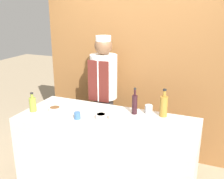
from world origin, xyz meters
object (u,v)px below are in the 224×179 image
at_px(cutting_board, 158,127).
at_px(cup_blue, 77,115).
at_px(sauce_bowl_purple, 115,117).
at_px(bottle_wine, 135,104).
at_px(chef_center, 104,95).
at_px(bottle_oil, 33,104).
at_px(bottle_vinegar, 164,106).
at_px(sauce_bowl_brown, 55,109).
at_px(cup_steel, 149,109).
at_px(sauce_bowl_red, 101,116).

distance_m(cutting_board, cup_blue, 0.86).
distance_m(sauce_bowl_purple, cup_blue, 0.40).
relative_size(cutting_board, cup_blue, 5.08).
bearing_deg(bottle_wine, sauce_bowl_purple, -123.64).
xyz_separation_m(sauce_bowl_purple, chef_center, (-0.41, 0.64, -0.01)).
bearing_deg(bottle_oil, bottle_wine, 18.75).
height_order(cutting_board, bottle_wine, bottle_wine).
distance_m(bottle_wine, chef_center, 0.71).
relative_size(bottle_vinegar, chef_center, 0.18).
relative_size(sauce_bowl_brown, chef_center, 0.08).
distance_m(bottle_oil, bottle_vinegar, 1.47).
bearing_deg(chef_center, cup_steel, -26.05).
distance_m(cup_steel, chef_center, 0.79).
xyz_separation_m(sauce_bowl_purple, sauce_bowl_brown, (-0.72, -0.06, 0.00)).
distance_m(sauce_bowl_red, sauce_bowl_purple, 0.15).
xyz_separation_m(sauce_bowl_purple, cup_steel, (0.29, 0.29, 0.02)).
xyz_separation_m(cutting_board, bottle_oil, (-1.42, -0.12, 0.08)).
distance_m(bottle_vinegar, chef_center, 0.95).
xyz_separation_m(bottle_vinegar, cup_steel, (-0.17, 0.02, -0.07)).
bearing_deg(sauce_bowl_brown, sauce_bowl_purple, 4.60).
bearing_deg(cutting_board, sauce_bowl_purple, 176.27).
xyz_separation_m(sauce_bowl_red, cup_steel, (0.43, 0.34, 0.02)).
xyz_separation_m(sauce_bowl_purple, bottle_oil, (-0.95, -0.15, 0.06)).
bearing_deg(bottle_vinegar, sauce_bowl_red, -151.20).
relative_size(cutting_board, bottle_oil, 1.73).
bearing_deg(bottle_vinegar, sauce_bowl_brown, -164.03).
bearing_deg(cup_blue, chef_center, 92.91).
bearing_deg(cutting_board, cup_blue, -172.50).
height_order(bottle_oil, bottle_vinegar, bottle_vinegar).
distance_m(sauce_bowl_red, cup_blue, 0.25).
distance_m(sauce_bowl_purple, chef_center, 0.76).
xyz_separation_m(bottle_wine, chef_center, (-0.56, 0.42, -0.10)).
height_order(cutting_board, bottle_vinegar, bottle_vinegar).
xyz_separation_m(cup_blue, chef_center, (-0.04, 0.78, -0.02)).
height_order(sauce_bowl_red, cup_blue, cup_blue).
bearing_deg(sauce_bowl_red, bottle_oil, -173.01).
bearing_deg(cup_steel, cutting_board, -60.66).
bearing_deg(cup_steel, bottle_vinegar, -5.29).
height_order(cutting_board, cup_steel, cup_steel).
bearing_deg(sauce_bowl_purple, sauce_bowl_brown, -175.40).
bearing_deg(sauce_bowl_purple, cutting_board, -3.73).
distance_m(cup_blue, cup_steel, 0.80).
relative_size(bottle_wine, cup_blue, 3.97).
height_order(sauce_bowl_red, sauce_bowl_purple, sauce_bowl_red).
bearing_deg(cup_blue, bottle_wine, 34.97).
bearing_deg(sauce_bowl_brown, cutting_board, 1.28).
relative_size(sauce_bowl_red, bottle_vinegar, 0.36).
relative_size(bottle_oil, cup_blue, 2.93).
bearing_deg(cutting_board, bottle_vinegar, 92.68).
bearing_deg(bottle_wine, cup_steel, 26.67).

